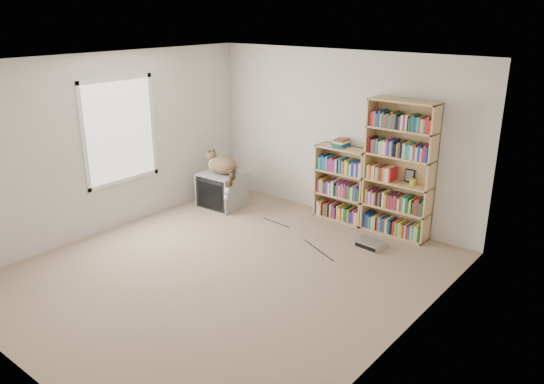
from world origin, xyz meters
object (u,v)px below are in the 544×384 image
Objects in this scene: cat at (224,169)px; dvd_player at (370,244)px; crt_tv at (222,190)px; bookcase_tall at (399,173)px; bookcase_short at (342,187)px.

cat reaches higher than dvd_player.
dvd_player is at bearing -0.75° from crt_tv.
bookcase_tall is (2.59, 0.80, 0.24)m from cat.
bookcase_tall is at bearing 12.22° from crt_tv.
cat is 0.68× the size of bookcase_short.
cat reaches higher than crt_tv.
bookcase_tall is at bearing 13.75° from cat.
crt_tv is 2.85m from bookcase_tall.
bookcase_tall reaches higher than dvd_player.
dvd_player is at bearing 0.45° from cat.
bookcase_tall reaches higher than bookcase_short.
cat is 2.61m from dvd_player.
bookcase_tall is 5.00× the size of dvd_player.
cat is 1.87m from bookcase_short.
bookcase_tall is at bearing 90.30° from dvd_player.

